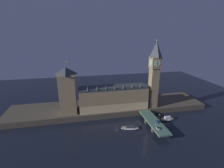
{
  "coord_description": "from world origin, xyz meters",
  "views": [
    {
      "loc": [
        -30.3,
        -129.56,
        85.19
      ],
      "look_at": [
        -0.0,
        20.0,
        37.07
      ],
      "focal_mm": 26.0,
      "sensor_mm": 36.0,
      "label": 1
    }
  ],
  "objects_px": {
    "street_lamp_far": "(142,110)",
    "street_lamp_near": "(155,127)",
    "car_northbound_trail": "(158,128)",
    "street_lamp_mid": "(160,116)",
    "boat_downstream": "(167,119)",
    "boat_upstream": "(130,128)",
    "victoria_tower": "(67,90)",
    "car_southbound_lead": "(158,122)",
    "clock_tower": "(154,73)"
  },
  "relations": [
    {
      "from": "street_lamp_far",
      "to": "street_lamp_near",
      "type": "bearing_deg",
      "value": -90.0
    },
    {
      "from": "car_northbound_trail",
      "to": "street_lamp_mid",
      "type": "xyz_separation_m",
      "value": [
        8.19,
        13.39,
        3.36
      ]
    },
    {
      "from": "street_lamp_mid",
      "to": "boat_downstream",
      "type": "height_order",
      "value": "street_lamp_mid"
    },
    {
      "from": "street_lamp_near",
      "to": "boat_downstream",
      "type": "distance_m",
      "value": 34.76
    },
    {
      "from": "car_northbound_trail",
      "to": "boat_upstream",
      "type": "bearing_deg",
      "value": 145.55
    },
    {
      "from": "victoria_tower",
      "to": "car_southbound_lead",
      "type": "bearing_deg",
      "value": -24.83
    },
    {
      "from": "street_lamp_near",
      "to": "boat_downstream",
      "type": "relative_size",
      "value": 0.43
    },
    {
      "from": "car_southbound_lead",
      "to": "street_lamp_mid",
      "type": "relative_size",
      "value": 0.62
    },
    {
      "from": "victoria_tower",
      "to": "boat_downstream",
      "type": "relative_size",
      "value": 3.98
    },
    {
      "from": "car_southbound_lead",
      "to": "street_lamp_mid",
      "type": "height_order",
      "value": "street_lamp_mid"
    },
    {
      "from": "clock_tower",
      "to": "car_northbound_trail",
      "type": "xyz_separation_m",
      "value": [
        -14.77,
        -44.18,
        -37.8
      ]
    },
    {
      "from": "clock_tower",
      "to": "street_lamp_mid",
      "type": "bearing_deg",
      "value": -102.07
    },
    {
      "from": "street_lamp_mid",
      "to": "car_southbound_lead",
      "type": "bearing_deg",
      "value": -133.89
    },
    {
      "from": "car_southbound_lead",
      "to": "boat_downstream",
      "type": "xyz_separation_m",
      "value": [
        16.71,
        11.22,
        -5.19
      ]
    },
    {
      "from": "boat_upstream",
      "to": "street_lamp_far",
      "type": "bearing_deg",
      "value": 39.73
    },
    {
      "from": "street_lamp_far",
      "to": "boat_upstream",
      "type": "xyz_separation_m",
      "value": [
        -17.18,
        -14.28,
        -9.37
      ]
    },
    {
      "from": "car_northbound_trail",
      "to": "boat_downstream",
      "type": "distance_m",
      "value": 31.14
    },
    {
      "from": "clock_tower",
      "to": "street_lamp_far",
      "type": "height_order",
      "value": "clock_tower"
    },
    {
      "from": "street_lamp_far",
      "to": "boat_upstream",
      "type": "distance_m",
      "value": 24.22
    },
    {
      "from": "clock_tower",
      "to": "street_lamp_near",
      "type": "xyz_separation_m",
      "value": [
        -17.76,
        -45.51,
        -34.83
      ]
    },
    {
      "from": "street_lamp_near",
      "to": "clock_tower",
      "type": "bearing_deg",
      "value": 68.68
    },
    {
      "from": "victoria_tower",
      "to": "car_northbound_trail",
      "type": "xyz_separation_m",
      "value": [
        76.19,
        -47.93,
        -23.23
      ]
    },
    {
      "from": "boat_upstream",
      "to": "street_lamp_near",
      "type": "bearing_deg",
      "value": -41.44
    },
    {
      "from": "car_southbound_lead",
      "to": "street_lamp_near",
      "type": "xyz_separation_m",
      "value": [
        -8.19,
        -11.61,
        3.03
      ]
    },
    {
      "from": "boat_downstream",
      "to": "car_southbound_lead",
      "type": "bearing_deg",
      "value": -146.12
    },
    {
      "from": "street_lamp_near",
      "to": "boat_upstream",
      "type": "height_order",
      "value": "street_lamp_near"
    },
    {
      "from": "car_northbound_trail",
      "to": "car_southbound_lead",
      "type": "relative_size",
      "value": 1.05
    },
    {
      "from": "clock_tower",
      "to": "victoria_tower",
      "type": "xyz_separation_m",
      "value": [
        -90.95,
        3.75,
        -14.57
      ]
    },
    {
      "from": "street_lamp_far",
      "to": "boat_downstream",
      "type": "xyz_separation_m",
      "value": [
        24.9,
        -6.61,
        -9.04
      ]
    },
    {
      "from": "street_lamp_near",
      "to": "boat_downstream",
      "type": "bearing_deg",
      "value": 42.52
    },
    {
      "from": "victoria_tower",
      "to": "boat_downstream",
      "type": "bearing_deg",
      "value": -15.08
    },
    {
      "from": "street_lamp_mid",
      "to": "street_lamp_far",
      "type": "relative_size",
      "value": 0.9
    },
    {
      "from": "car_southbound_lead",
      "to": "street_lamp_near",
      "type": "relative_size",
      "value": 0.68
    },
    {
      "from": "street_lamp_far",
      "to": "victoria_tower",
      "type": "bearing_deg",
      "value": 164.85
    },
    {
      "from": "clock_tower",
      "to": "boat_upstream",
      "type": "xyz_separation_m",
      "value": [
        -34.94,
        -30.34,
        -43.38
      ]
    },
    {
      "from": "street_lamp_near",
      "to": "boat_downstream",
      "type": "xyz_separation_m",
      "value": [
        24.9,
        22.83,
        -8.22
      ]
    },
    {
      "from": "clock_tower",
      "to": "boat_downstream",
      "type": "height_order",
      "value": "clock_tower"
    },
    {
      "from": "clock_tower",
      "to": "car_northbound_trail",
      "type": "distance_m",
      "value": 59.99
    },
    {
      "from": "victoria_tower",
      "to": "clock_tower",
      "type": "bearing_deg",
      "value": -2.36
    },
    {
      "from": "car_northbound_trail",
      "to": "boat_upstream",
      "type": "distance_m",
      "value": 25.09
    },
    {
      "from": "car_southbound_lead",
      "to": "boat_downstream",
      "type": "height_order",
      "value": "car_southbound_lead"
    },
    {
      "from": "street_lamp_mid",
      "to": "boat_upstream",
      "type": "height_order",
      "value": "street_lamp_mid"
    },
    {
      "from": "victoria_tower",
      "to": "boat_upstream",
      "type": "xyz_separation_m",
      "value": [
        56.01,
        -34.09,
        -28.81
      ]
    },
    {
      "from": "street_lamp_mid",
      "to": "clock_tower",
      "type": "bearing_deg",
      "value": 77.93
    },
    {
      "from": "street_lamp_far",
      "to": "car_southbound_lead",
      "type": "bearing_deg",
      "value": -65.34
    },
    {
      "from": "victoria_tower",
      "to": "boat_upstream",
      "type": "bearing_deg",
      "value": -31.33
    },
    {
      "from": "car_northbound_trail",
      "to": "street_lamp_far",
      "type": "xyz_separation_m",
      "value": [
        -3.0,
        28.11,
        3.79
      ]
    },
    {
      "from": "victoria_tower",
      "to": "street_lamp_mid",
      "type": "distance_m",
      "value": 93.31
    },
    {
      "from": "street_lamp_near",
      "to": "victoria_tower",
      "type": "bearing_deg",
      "value": 146.06
    },
    {
      "from": "victoria_tower",
      "to": "car_southbound_lead",
      "type": "xyz_separation_m",
      "value": [
        81.38,
        -37.65,
        -23.28
      ]
    }
  ]
}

